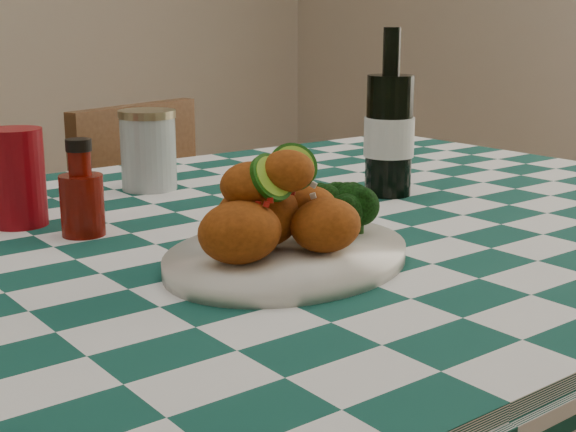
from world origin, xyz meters
TOP-DOWN VIEW (x-y plane):
  - plate at (-0.02, -0.16)m, footprint 0.36×0.32m
  - fried_chicken_pile at (-0.03, -0.16)m, footprint 0.17×0.13m
  - broccoli_side at (0.06, -0.15)m, footprint 0.07×0.07m
  - red_tumbler at (-0.20, 0.19)m, footprint 0.08×0.08m
  - ketchup_bottle at (-0.15, 0.09)m, footprint 0.06×0.06m
  - mason_jar at (0.05, 0.29)m, footprint 0.09×0.09m
  - beer_bottle at (0.32, 0.03)m, footprint 0.09×0.09m
  - wooden_chair_right at (0.38, 0.70)m, footprint 0.50×0.51m

SIDE VIEW (x-z plane):
  - wooden_chair_right at x=0.38m, z-range 0.00..0.86m
  - plate at x=-0.02m, z-range 0.79..0.80m
  - broccoli_side at x=0.06m, z-range 0.80..0.86m
  - ketchup_bottle at x=-0.15m, z-range 0.79..0.91m
  - mason_jar at x=0.05m, z-range 0.79..0.91m
  - red_tumbler at x=-0.20m, z-range 0.79..0.91m
  - fried_chicken_pile at x=-0.03m, z-range 0.80..0.91m
  - beer_bottle at x=0.32m, z-range 0.79..1.04m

